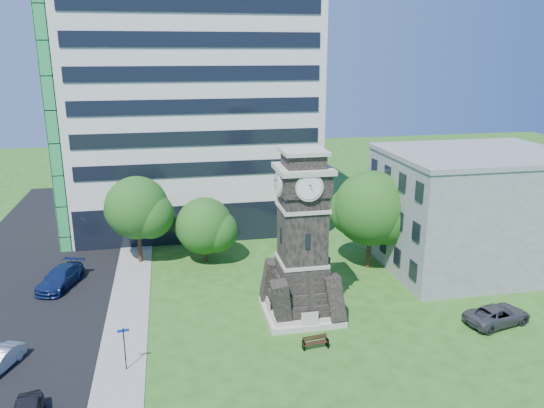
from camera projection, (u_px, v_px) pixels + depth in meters
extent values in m
plane|color=#295618|center=(266.00, 331.00, 36.56)|extent=(160.00, 160.00, 0.00)
cube|color=gray|center=(128.00, 310.00, 39.48)|extent=(3.00, 70.00, 0.06)
cube|color=black|center=(6.00, 321.00, 37.89)|extent=(14.00, 80.00, 0.02)
cube|color=beige|center=(301.00, 311.00, 38.95)|extent=(5.40, 5.40, 0.40)
cube|color=beige|center=(301.00, 307.00, 38.85)|extent=(4.80, 4.80, 0.30)
cube|color=black|center=(302.00, 221.00, 37.01)|extent=(3.00, 3.00, 6.40)
cube|color=beige|center=(302.00, 260.00, 37.84)|extent=(3.25, 3.25, 0.25)
cube|color=beige|center=(303.00, 207.00, 36.73)|extent=(3.25, 3.25, 0.25)
cube|color=black|center=(308.00, 241.00, 35.85)|extent=(0.35, 0.08, 1.10)
cube|color=black|center=(303.00, 182.00, 36.23)|extent=(3.30, 3.30, 1.60)
cube|color=beige|center=(303.00, 169.00, 35.98)|extent=(3.70, 3.70, 0.35)
cylinder|color=white|center=(310.00, 188.00, 34.56)|extent=(1.56, 0.06, 1.56)
cylinder|color=white|center=(278.00, 183.00, 35.90)|extent=(0.06, 1.56, 1.56)
cube|color=black|center=(303.00, 160.00, 35.81)|extent=(2.60, 2.60, 0.90)
cube|color=beige|center=(304.00, 151.00, 35.64)|extent=(3.00, 3.00, 0.25)
cube|color=silver|center=(193.00, 96.00, 56.60)|extent=(25.00, 15.00, 28.00)
cube|color=black|center=(202.00, 223.00, 53.15)|extent=(24.50, 0.80, 4.00)
cube|color=#989B9E|center=(473.00, 212.00, 46.46)|extent=(15.00, 12.00, 10.00)
cube|color=#989B9E|center=(479.00, 154.00, 45.02)|extent=(15.20, 12.20, 0.40)
imported|color=navy|center=(60.00, 278.00, 43.27)|extent=(3.75, 5.75, 1.55)
imported|color=#434348|center=(497.00, 315.00, 37.40)|extent=(5.28, 3.28, 1.36)
cube|color=black|center=(303.00, 345.00, 34.17)|extent=(0.06, 0.42, 0.66)
cube|color=black|center=(327.00, 343.00, 34.47)|extent=(0.06, 0.42, 0.66)
cube|color=black|center=(315.00, 343.00, 34.30)|extent=(1.69, 0.45, 0.04)
cube|color=black|center=(315.00, 337.00, 34.42)|extent=(1.69, 0.04, 0.38)
cylinder|color=black|center=(125.00, 349.00, 31.68)|extent=(0.07, 0.07, 2.85)
cube|color=navy|center=(123.00, 331.00, 31.33)|extent=(0.68, 0.05, 0.17)
cylinder|color=#332114|center=(140.00, 246.00, 48.15)|extent=(0.37, 0.37, 3.01)
sphere|color=#2F5D1B|center=(137.00, 208.00, 47.13)|extent=(5.64, 5.64, 5.64)
sphere|color=#2F5D1B|center=(150.00, 215.00, 46.97)|extent=(4.23, 4.23, 4.23)
sphere|color=#2F5D1B|center=(126.00, 210.00, 47.70)|extent=(3.95, 3.95, 3.95)
cylinder|color=#332114|center=(205.00, 251.00, 48.38)|extent=(0.32, 0.32, 2.00)
sphere|color=#1D5218|center=(205.00, 226.00, 47.70)|extent=(5.15, 5.15, 5.15)
sphere|color=#1D5218|center=(217.00, 231.00, 47.52)|extent=(3.87, 3.87, 3.87)
sphere|color=#1D5218|center=(194.00, 227.00, 48.20)|extent=(3.61, 3.61, 3.61)
cylinder|color=#332114|center=(300.00, 222.00, 55.83)|extent=(0.41, 0.41, 2.51)
sphere|color=#1B571A|center=(300.00, 194.00, 54.98)|extent=(4.95, 4.95, 4.95)
sphere|color=#1B571A|center=(311.00, 199.00, 54.83)|extent=(3.71, 3.71, 3.71)
sphere|color=#1B571A|center=(291.00, 196.00, 55.48)|extent=(3.46, 3.46, 3.46)
cylinder|color=#332114|center=(369.00, 250.00, 46.95)|extent=(0.41, 0.41, 3.19)
sphere|color=#1D5017|center=(371.00, 208.00, 45.86)|extent=(6.54, 6.54, 6.54)
sphere|color=#1D5017|center=(388.00, 216.00, 45.66)|extent=(4.91, 4.91, 4.91)
sphere|color=#1D5017|center=(355.00, 210.00, 46.52)|extent=(4.58, 4.58, 4.58)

